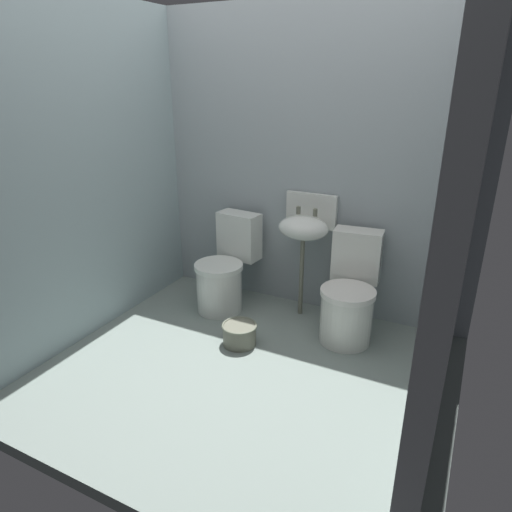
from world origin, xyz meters
TOP-DOWN VIEW (x-y plane):
  - ground_plane at (0.00, 0.00)m, footprint 2.81×2.48m
  - wall_back at (0.00, 1.09)m, footprint 2.81×0.10m
  - wall_left at (-1.25, 0.10)m, footprint 0.10×2.28m
  - wall_right at (1.25, 0.10)m, footprint 0.10×2.28m
  - toilet_left at (-0.51, 0.69)m, footprint 0.44×0.63m
  - toilet_right at (0.56, 0.69)m, footprint 0.44×0.63m
  - sink at (0.12, 0.88)m, footprint 0.42×0.35m
  - bucket at (-0.11, 0.20)m, footprint 0.26×0.26m

SIDE VIEW (x-z plane):
  - ground_plane at x=0.00m, z-range -0.08..0.00m
  - bucket at x=-0.11m, z-range 0.00..0.17m
  - toilet_left at x=-0.51m, z-range -0.07..0.71m
  - toilet_right at x=0.56m, z-range -0.07..0.71m
  - sink at x=0.12m, z-range 0.26..1.25m
  - wall_back at x=0.00m, z-range 0.00..2.39m
  - wall_left at x=-1.25m, z-range 0.00..2.39m
  - wall_right at x=1.25m, z-range 0.00..2.39m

